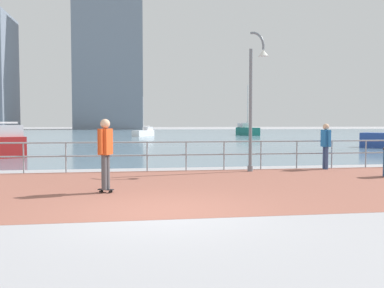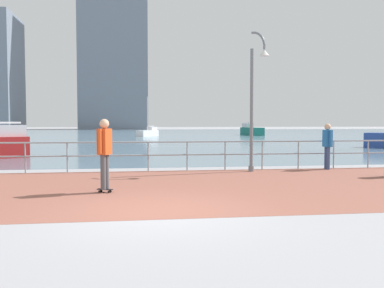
% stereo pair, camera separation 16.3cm
% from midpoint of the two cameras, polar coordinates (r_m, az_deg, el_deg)
% --- Properties ---
extents(ground, '(220.00, 220.00, 0.00)m').
position_cam_midpoint_polar(ground, '(48.04, -7.87, 0.88)').
color(ground, '#9E9EA3').
extents(brick_paving, '(28.00, 7.50, 0.01)m').
position_cam_midpoint_polar(brick_paving, '(11.22, -5.79, -5.92)').
color(brick_paving, '#935647').
rests_on(brick_paving, ground).
extents(harbor_water, '(180.00, 88.00, 0.00)m').
position_cam_midpoint_polar(harbor_water, '(59.85, -7.99, 1.29)').
color(harbor_water, slate).
rests_on(harbor_water, ground).
extents(waterfront_railing, '(25.25, 0.06, 1.07)m').
position_cam_midpoint_polar(waterfront_railing, '(14.86, -6.49, -0.90)').
color(waterfront_railing, '#8C99A3').
rests_on(waterfront_railing, ground).
extents(lamppost, '(0.57, 0.73, 4.90)m').
position_cam_midpoint_polar(lamppost, '(14.73, 8.25, 6.74)').
color(lamppost, slate).
rests_on(lamppost, ground).
extents(skateboarder, '(0.41, 0.54, 1.82)m').
position_cam_midpoint_polar(skateboarder, '(10.43, -12.23, -0.58)').
color(skateboarder, black).
rests_on(skateboarder, ground).
extents(bystander, '(0.25, 0.55, 1.69)m').
position_cam_midpoint_polar(bystander, '(16.13, 17.59, 0.22)').
color(bystander, '#384C7A').
rests_on(bystander, ground).
extents(sailboat_teal, '(2.91, 3.53, 4.96)m').
position_cam_midpoint_polar(sailboat_teal, '(52.47, -6.72, 1.58)').
color(sailboat_teal, white).
rests_on(sailboat_teal, ground).
extents(sailboat_yellow, '(2.11, 5.03, 6.86)m').
position_cam_midpoint_polar(sailboat_yellow, '(57.16, 7.47, 1.87)').
color(sailboat_yellow, '#197266').
rests_on(sailboat_yellow, ground).
extents(tower_beige, '(17.02, 13.46, 40.47)m').
position_cam_midpoint_polar(tower_beige, '(111.70, -11.38, 12.02)').
color(tower_beige, slate).
rests_on(tower_beige, ground).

